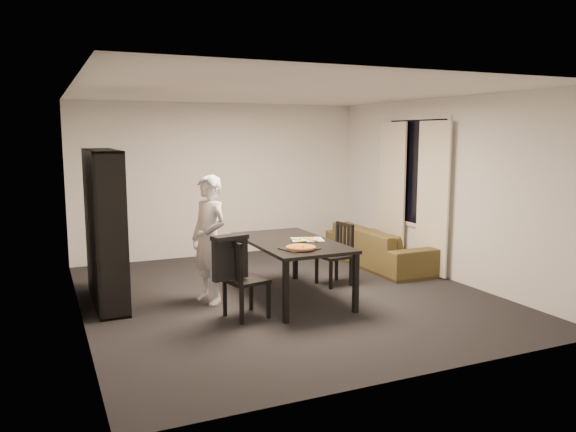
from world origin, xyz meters
name	(u,v)px	position (x,y,z in m)	size (l,w,h in m)	color
room	(285,196)	(0.00, 0.00, 1.30)	(5.01, 5.51, 2.61)	black
window_pane	(416,172)	(2.48, 0.60, 1.50)	(0.02, 1.40, 1.60)	black
window_frame	(416,172)	(2.48, 0.60, 1.50)	(0.03, 1.52, 1.72)	white
curtain_left	(433,198)	(2.40, 0.08, 1.15)	(0.03, 0.70, 2.25)	silver
curtain_right	(392,192)	(2.40, 1.12, 1.15)	(0.03, 0.70, 2.25)	silver
bookshelf	(105,227)	(-2.16, 0.60, 0.95)	(0.35, 1.50, 1.90)	black
dining_table	(291,246)	(0.01, -0.16, 0.68)	(0.99, 1.79, 0.75)	black
chair_left	(240,274)	(-0.85, -0.66, 0.52)	(0.51, 0.51, 0.91)	black
chair_right	(339,250)	(0.90, 0.19, 0.49)	(0.44, 0.44, 0.86)	black
draped_jacket	(230,255)	(-0.97, -0.69, 0.75)	(0.43, 0.26, 0.50)	black
person	(209,239)	(-0.98, 0.10, 0.79)	(0.58, 0.38, 1.59)	silver
baking_tray	(299,248)	(-0.11, -0.66, 0.75)	(0.40, 0.32, 0.01)	black
pepperoni_pizza	(301,247)	(-0.11, -0.70, 0.77)	(0.35, 0.35, 0.03)	#A4662F
kitchen_towel	(307,240)	(0.23, -0.19, 0.75)	(0.40, 0.30, 0.01)	silver
pizza_slices	(305,240)	(0.17, -0.23, 0.76)	(0.37, 0.31, 0.01)	gold
sofa	(380,246)	(2.04, 0.90, 0.31)	(2.12, 0.83, 0.62)	#453C1B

